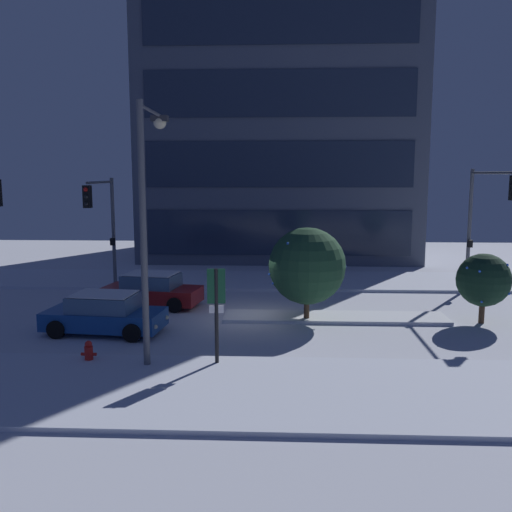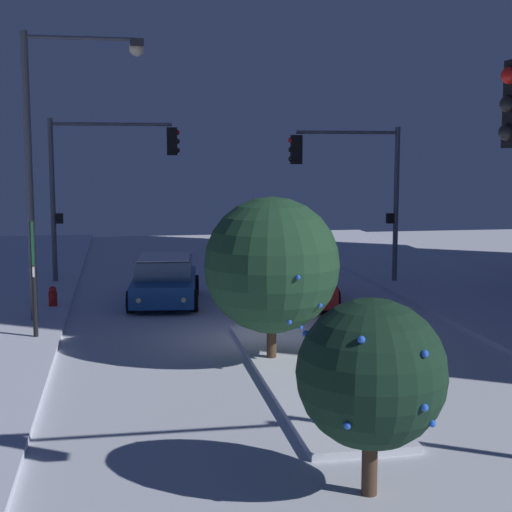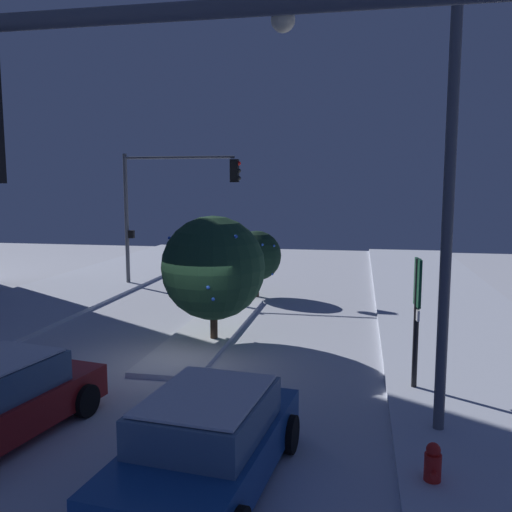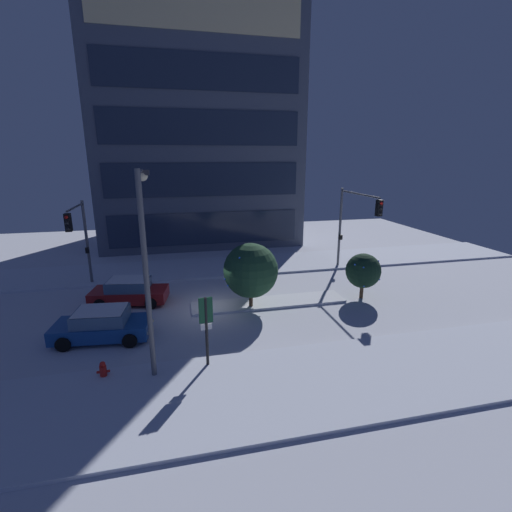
{
  "view_description": "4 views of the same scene",
  "coord_description": "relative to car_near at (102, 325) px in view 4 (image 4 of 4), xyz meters",
  "views": [
    {
      "loc": [
        0.71,
        -22.26,
        5.87
      ],
      "look_at": [
        -0.23,
        -1.4,
        2.78
      ],
      "focal_mm": 39.4,
      "sensor_mm": 36.0,
      "label": 1
    },
    {
      "loc": [
        18.45,
        -3.68,
        4.73
      ],
      "look_at": [
        2.54,
        -0.88,
        2.57
      ],
      "focal_mm": 54.26,
      "sensor_mm": 36.0,
      "label": 2
    },
    {
      "loc": [
        -13.41,
        -4.57,
        4.62
      ],
      "look_at": [
        -0.17,
        -2.03,
        2.88
      ],
      "focal_mm": 38.13,
      "sensor_mm": 36.0,
      "label": 3
    },
    {
      "loc": [
        -2.22,
        -19.02,
        8.3
      ],
      "look_at": [
        2.07,
        -0.27,
        3.03
      ],
      "focal_mm": 25.39,
      "sensor_mm": 36.0,
      "label": 4
    }
  ],
  "objects": [
    {
      "name": "traffic_light_corner_far_right",
      "position": [
        15.89,
        6.26,
        3.52
      ],
      "size": [
        0.32,
        5.52,
        6.08
      ],
      "rotation": [
        0.0,
        0.0,
        -1.57
      ],
      "color": "#565960",
      "rests_on": "ground"
    },
    {
      "name": "curb_strip_far",
      "position": [
        5.79,
        10.2,
        -0.64
      ],
      "size": [
        52.0,
        5.2,
        0.14
      ],
      "primitive_type": "cube",
      "color": "silver",
      "rests_on": "ground"
    },
    {
      "name": "decorated_tree_left_of_median",
      "position": [
        7.54,
        1.96,
        1.53
      ],
      "size": [
        3.1,
        3.04,
        3.77
      ],
      "color": "#473323",
      "rests_on": "ground"
    },
    {
      "name": "street_lamp_arched",
      "position": [
        2.45,
        -2.87,
        4.46
      ],
      "size": [
        0.56,
        3.28,
        7.93
      ],
      "rotation": [
        0.0,
        0.0,
        1.59
      ],
      "color": "#565960",
      "rests_on": "ground"
    },
    {
      "name": "traffic_light_corner_far_left",
      "position": [
        -2.1,
        6.82,
        3.16
      ],
      "size": [
        0.32,
        4.05,
        5.64
      ],
      "rotation": [
        0.0,
        0.0,
        -1.57
      ],
      "color": "#565960",
      "rests_on": "ground"
    },
    {
      "name": "office_tower_main",
      "position": [
        6.33,
        21.6,
        16.39
      ],
      "size": [
        18.5,
        12.44,
        34.2
      ],
      "color": "#4C5466",
      "rests_on": "ground"
    },
    {
      "name": "car_far",
      "position": [
        0.77,
        4.27,
        -0.0
      ],
      "size": [
        4.58,
        2.63,
        1.49
      ],
      "rotation": [
        0.0,
        0.0,
        2.97
      ],
      "color": "maroon",
      "rests_on": "ground"
    },
    {
      "name": "parking_info_sign",
      "position": [
        4.57,
        -3.5,
        1.24
      ],
      "size": [
        0.55,
        0.12,
        3.04
      ],
      "rotation": [
        0.0,
        0.0,
        1.67
      ],
      "color": "black",
      "rests_on": "ground"
    },
    {
      "name": "median_strip",
      "position": [
        8.71,
        2.38,
        -0.64
      ],
      "size": [
        9.0,
        1.8,
        0.14
      ],
      "primitive_type": "cube",
      "color": "silver",
      "rests_on": "ground"
    },
    {
      "name": "ground",
      "position": [
        5.79,
        2.35,
        -0.71
      ],
      "size": [
        52.0,
        52.0,
        0.0
      ],
      "primitive_type": "plane",
      "color": "silver"
    },
    {
      "name": "fire_hydrant",
      "position": [
        0.57,
        -3.4,
        -0.36
      ],
      "size": [
        0.48,
        0.26,
        0.74
      ],
      "color": "red",
      "rests_on": "ground"
    },
    {
      "name": "curb_strip_near",
      "position": [
        5.79,
        -5.49,
        -0.64
      ],
      "size": [
        52.0,
        5.2,
        0.14
      ],
      "primitive_type": "cube",
      "color": "silver",
      "rests_on": "ground"
    },
    {
      "name": "decorated_tree_median",
      "position": [
        14.43,
        2.0,
        1.02
      ],
      "size": [
        2.08,
        2.08,
        2.78
      ],
      "color": "#473323",
      "rests_on": "ground"
    },
    {
      "name": "car_near",
      "position": [
        0.0,
        0.0,
        0.0
      ],
      "size": [
        4.56,
        2.49,
        1.49
      ],
      "rotation": [
        0.0,
        0.0,
        -0.11
      ],
      "color": "#19478C",
      "rests_on": "ground"
    }
  ]
}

